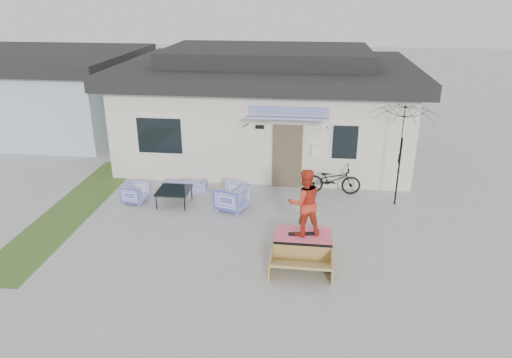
# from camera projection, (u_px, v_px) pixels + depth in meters

# --- Properties ---
(ground) EXTENTS (90.00, 90.00, 0.00)m
(ground) POSITION_uv_depth(u_px,v_px,m) (235.00, 254.00, 11.68)
(ground) COLOR #9C9C9C
(ground) RESTS_ON ground
(grass_strip) EXTENTS (1.40, 8.00, 0.01)m
(grass_strip) POSITION_uv_depth(u_px,v_px,m) (73.00, 209.00, 14.09)
(grass_strip) COLOR #375522
(grass_strip) RESTS_ON ground
(house) EXTENTS (10.80, 8.49, 4.10)m
(house) POSITION_uv_depth(u_px,v_px,m) (267.00, 104.00, 18.31)
(house) COLOR beige
(house) RESTS_ON ground
(neighbor_house) EXTENTS (8.60, 7.60, 3.50)m
(neighbor_house) POSITION_uv_depth(u_px,v_px,m) (40.00, 91.00, 21.36)
(neighbor_house) COLOR #A7C0CE
(neighbor_house) RESTS_ON ground
(loveseat) EXTENTS (1.41, 0.52, 0.54)m
(loveseat) POSITION_uv_depth(u_px,v_px,m) (185.00, 182.00, 15.31)
(loveseat) COLOR #313EB2
(loveseat) RESTS_ON ground
(armchair_left) EXTENTS (0.71, 0.74, 0.67)m
(armchair_left) POSITION_uv_depth(u_px,v_px,m) (135.00, 192.00, 14.41)
(armchair_left) COLOR #313EB2
(armchair_left) RESTS_ON ground
(armchair_right) EXTENTS (0.98, 1.01, 0.84)m
(armchair_right) POSITION_uv_depth(u_px,v_px,m) (232.00, 196.00, 13.93)
(armchair_right) COLOR #313EB2
(armchair_right) RESTS_ON ground
(coffee_table) EXTENTS (0.96, 0.96, 0.47)m
(coffee_table) POSITION_uv_depth(u_px,v_px,m) (174.00, 197.00, 14.31)
(coffee_table) COLOR black
(coffee_table) RESTS_ON ground
(bicycle) EXTENTS (1.78, 0.63, 1.14)m
(bicycle) POSITION_uv_depth(u_px,v_px,m) (333.00, 177.00, 14.95)
(bicycle) COLOR black
(bicycle) RESTS_ON ground
(patio_umbrella) EXTENTS (2.31, 2.19, 2.20)m
(patio_umbrella) POSITION_uv_depth(u_px,v_px,m) (401.00, 149.00, 13.74)
(patio_umbrella) COLOR black
(patio_umbrella) RESTS_ON ground
(skate_ramp) EXTENTS (1.42, 1.88, 0.47)m
(skate_ramp) POSITION_uv_depth(u_px,v_px,m) (303.00, 244.00, 11.71)
(skate_ramp) COLOR #A68646
(skate_ramp) RESTS_ON ground
(skateboard) EXTENTS (0.76, 0.31, 0.05)m
(skateboard) POSITION_uv_depth(u_px,v_px,m) (303.00, 233.00, 11.66)
(skateboard) COLOR black
(skateboard) RESTS_ON skate_ramp
(skater) EXTENTS (1.00, 0.88, 1.69)m
(skater) POSITION_uv_depth(u_px,v_px,m) (305.00, 201.00, 11.34)
(skater) COLOR red
(skater) RESTS_ON skateboard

